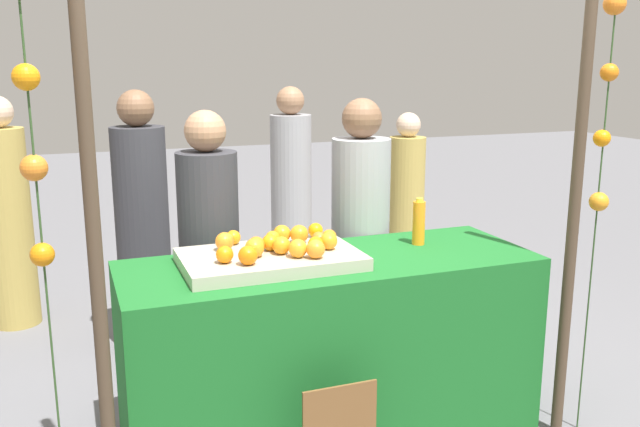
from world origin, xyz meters
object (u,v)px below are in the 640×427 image
object	(u,v)px
stall_counter	(331,349)
orange_1	(248,255)
juice_bottle	(419,222)
vendor_right	(360,253)
vendor_left	(210,270)
orange_0	(329,237)

from	to	relation	value
stall_counter	orange_1	world-z (taller)	orange_1
juice_bottle	vendor_right	size ratio (longest dim) A/B	0.15
stall_counter	vendor_right	distance (m)	0.74
vendor_left	orange_1	bearing A→B (deg)	-87.69
orange_1	juice_bottle	size ratio (longest dim) A/B	0.35
vendor_right	juice_bottle	bearing A→B (deg)	-72.16
orange_1	vendor_right	size ratio (longest dim) A/B	0.05
orange_0	vendor_left	size ratio (longest dim) A/B	0.05
orange_0	vendor_left	bearing A→B (deg)	133.68
vendor_left	vendor_right	distance (m)	0.88
stall_counter	orange_1	size ratio (longest dim) A/B	23.28
vendor_right	orange_1	bearing A→B (deg)	-141.67
orange_0	vendor_right	bearing A→B (deg)	51.10
orange_1	vendor_left	bearing A→B (deg)	92.31
stall_counter	orange_0	world-z (taller)	orange_0
stall_counter	vendor_right	world-z (taller)	vendor_right
orange_0	vendor_right	size ratio (longest dim) A/B	0.04
vendor_left	stall_counter	bearing A→B (deg)	-50.97
stall_counter	vendor_right	bearing A→B (deg)	53.62
orange_1	juice_bottle	world-z (taller)	juice_bottle
stall_counter	orange_1	bearing A→B (deg)	-163.97
stall_counter	orange_1	xyz separation A→B (m)	(-0.45, -0.13, 0.57)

